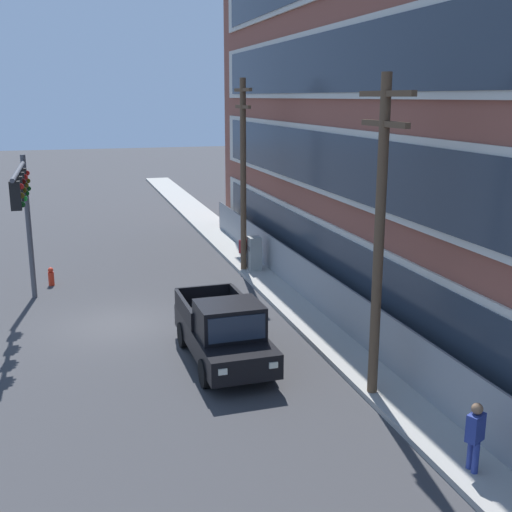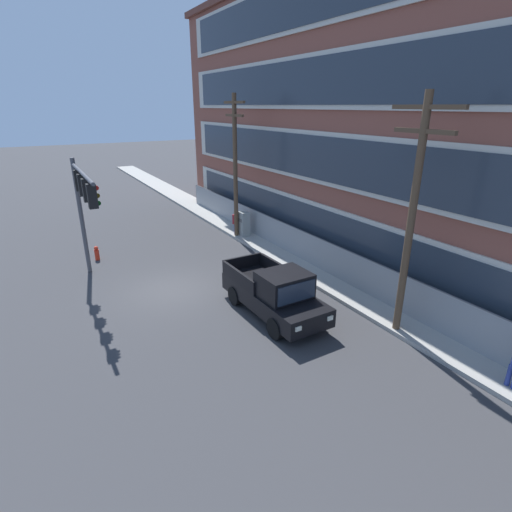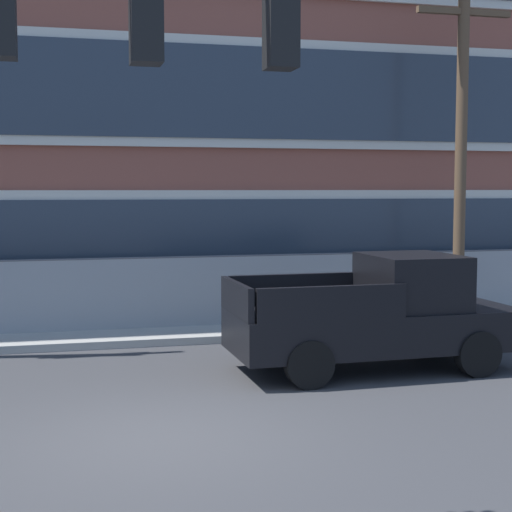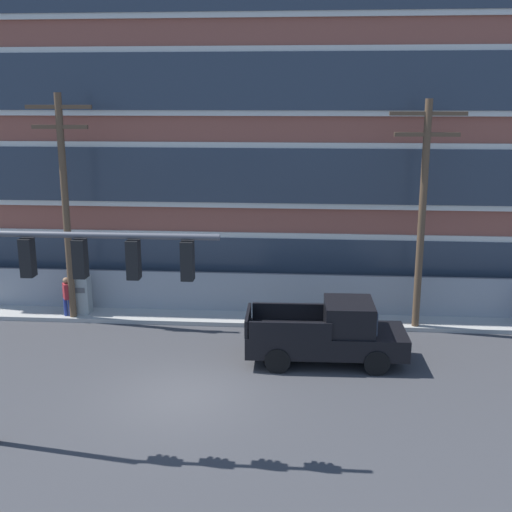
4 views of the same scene
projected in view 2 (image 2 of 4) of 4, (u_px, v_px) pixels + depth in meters
ground_plane at (170, 290)px, 18.11m from camera, size 160.00×160.00×0.00m
sidewalk_building_side at (296, 261)px, 21.29m from camera, size 80.00×2.13×0.16m
brick_mill_building at (450, 121)px, 17.80m from camera, size 41.56×8.80×14.40m
chain_link_fence at (294, 242)px, 21.71m from camera, size 28.51×0.06×1.73m
traffic_signal_mast at (83, 197)px, 17.00m from camera, size 5.80×0.43×5.63m
pickup_truck_black at (275, 294)px, 15.59m from camera, size 5.20×2.17×2.05m
utility_pole_near_corner at (235, 162)px, 23.63m from camera, size 2.41×0.26×8.52m
utility_pole_midblock at (413, 210)px, 13.14m from camera, size 2.63×0.26×8.31m
electrical_cabinet at (244, 225)px, 25.02m from camera, size 0.63×0.55×1.65m
pedestrian_by_fence at (236, 222)px, 25.17m from camera, size 0.41×0.47×1.69m
fire_hydrant at (97, 253)px, 21.52m from camera, size 0.24×0.24×0.78m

